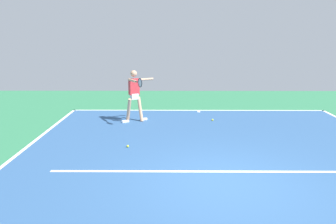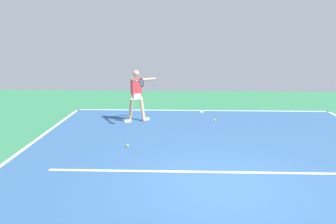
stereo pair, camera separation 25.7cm
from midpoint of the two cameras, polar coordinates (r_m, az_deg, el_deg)
name	(u,v)px [view 1 (the left image)]	position (r m, az deg, el deg)	size (l,w,h in m)	color
ground_plane	(225,183)	(7.16, 8.41, -11.56)	(23.38, 23.38, 0.00)	#2D754C
court_surface	(225,183)	(7.16, 8.41, -11.55)	(9.98, 13.76, 0.00)	#2D5484
court_line_baseline_near	(198,110)	(13.65, 4.52, 0.29)	(9.98, 0.10, 0.01)	white
court_line_service	(221,171)	(7.70, 7.81, -9.76)	(7.49, 0.10, 0.01)	white
court_line_centre_mark	(199,111)	(13.46, 4.58, 0.10)	(0.10, 0.30, 0.01)	white
tennis_player	(135,92)	(11.73, -6.18, 3.26)	(1.08, 1.39, 1.78)	tan
tennis_ball_centre_court	(128,146)	(9.25, -7.49, -5.64)	(0.07, 0.07, 0.07)	#CCE033
tennis_ball_near_service_line	(212,120)	(12.03, 6.79, -1.32)	(0.07, 0.07, 0.07)	yellow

